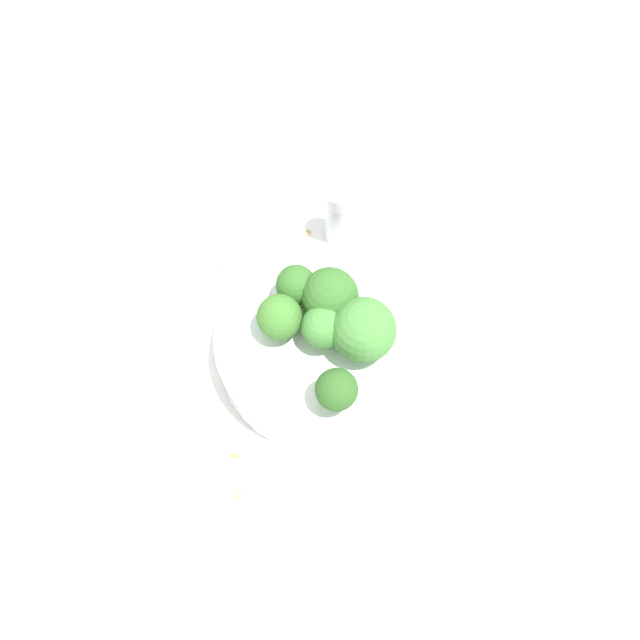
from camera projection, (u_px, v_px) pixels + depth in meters
ground_plane at (320, 355)px, 0.61m from camera, size 3.00×3.00×0.00m
bowl at (320, 345)px, 0.59m from camera, size 0.19×0.19×0.05m
broccoli_floret_0 at (326, 326)px, 0.54m from camera, size 0.04×0.04×0.05m
broccoli_floret_1 at (280, 318)px, 0.54m from camera, size 0.04×0.04×0.05m
broccoli_floret_2 at (363, 330)px, 0.53m from camera, size 0.06×0.06×0.06m
broccoli_floret_3 at (296, 286)px, 0.56m from camera, size 0.04×0.04×0.05m
broccoli_floret_4 at (337, 390)px, 0.51m from camera, size 0.04×0.04×0.05m
broccoli_floret_5 at (330, 296)px, 0.55m from camera, size 0.05×0.05×0.06m
pepper_shaker at (339, 214)px, 0.64m from camera, size 0.03×0.03×0.08m
almond_crumb_0 at (308, 232)px, 0.67m from camera, size 0.01×0.01×0.01m
almond_crumb_1 at (234, 455)px, 0.56m from camera, size 0.01×0.01×0.01m
almond_crumb_2 at (360, 255)px, 0.65m from camera, size 0.01×0.01×0.01m
almond_crumb_3 at (237, 493)px, 0.54m from camera, size 0.01×0.01×0.01m
almond_crumb_4 at (217, 264)px, 0.65m from camera, size 0.01×0.01×0.01m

